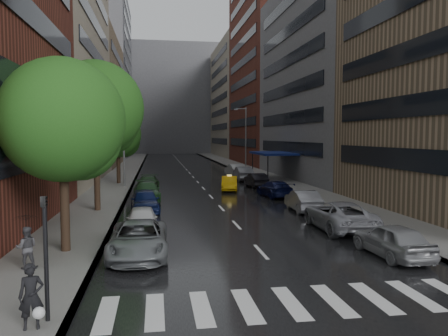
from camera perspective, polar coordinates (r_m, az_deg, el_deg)
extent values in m
plane|color=gray|center=(16.35, 8.26, -14.41)|extent=(220.00, 220.00, 0.00)
cube|color=black|center=(65.16, -4.79, -0.36)|extent=(14.00, 140.00, 0.01)
cube|color=gray|center=(65.14, -12.71, -0.39)|extent=(4.00, 140.00, 0.15)
cube|color=gray|center=(66.40, 2.98, -0.21)|extent=(4.00, 140.00, 0.15)
cube|color=silver|center=(13.89, -15.10, -17.91)|extent=(0.55, 2.80, 0.01)
cube|color=silver|center=(13.81, -9.02, -17.95)|extent=(0.55, 2.80, 0.01)
cube|color=silver|center=(13.87, -2.94, -17.80)|extent=(0.55, 2.80, 0.01)
cube|color=silver|center=(14.07, 3.01, -17.47)|extent=(0.55, 2.80, 0.01)
cube|color=silver|center=(14.41, 8.72, -16.98)|extent=(0.55, 2.80, 0.01)
cube|color=silver|center=(14.87, 14.09, -16.38)|extent=(0.55, 2.80, 0.01)
cube|color=silver|center=(15.44, 19.06, -15.69)|extent=(0.55, 2.80, 0.01)
cube|color=silver|center=(16.12, 23.62, -14.96)|extent=(0.55, 2.80, 0.01)
cube|color=gray|center=(53.17, -20.83, 16.77)|extent=(8.00, 28.00, 34.00)
cube|color=#937A5B|center=(79.68, -16.51, 8.23)|extent=(8.00, 28.00, 22.00)
cube|color=slate|center=(110.15, -14.50, 11.29)|extent=(8.00, 32.00, 38.00)
cube|color=slate|center=(54.87, 12.39, 11.24)|extent=(8.00, 28.00, 24.00)
cube|color=maroon|center=(82.20, 5.18, 13.17)|extent=(8.00, 28.00, 36.00)
cube|color=gray|center=(110.89, 1.36, 8.78)|extent=(8.00, 32.00, 28.00)
cube|color=slate|center=(133.31, -6.94, 8.85)|extent=(40.00, 14.00, 32.00)
cylinder|color=#382619|center=(20.41, -20.10, -4.07)|extent=(0.40, 0.40, 4.72)
sphere|color=#1E5116|center=(20.22, -20.36, 5.90)|extent=(5.39, 5.39, 5.39)
cylinder|color=#382619|center=(30.84, -16.28, -0.39)|extent=(0.40, 0.40, 5.64)
sphere|color=#1E5116|center=(30.80, -16.44, 7.48)|extent=(6.44, 6.44, 6.44)
cylinder|color=#382619|center=(47.94, -13.63, 0.44)|extent=(0.40, 0.40, 4.28)
sphere|color=#1E5116|center=(47.84, -13.69, 4.28)|extent=(4.90, 4.90, 4.90)
imported|color=#DAA20B|center=(41.52, 0.70, -2.03)|extent=(2.12, 4.34, 1.37)
imported|color=slate|center=(19.46, -11.10, -9.13)|extent=(2.52, 5.37, 1.49)
imported|color=silver|center=(24.17, -10.66, -6.63)|extent=(1.74, 4.09, 1.38)
imported|color=#0D1740|center=(30.44, -10.29, -4.21)|extent=(2.19, 4.70, 1.56)
imported|color=#19381B|center=(35.94, -10.07, -2.97)|extent=(2.36, 5.26, 1.50)
imported|color=black|center=(41.86, -9.91, -2.01)|extent=(2.29, 4.98, 1.41)
imported|color=gray|center=(20.34, 21.14, -8.75)|extent=(1.94, 4.43, 1.49)
imported|color=gray|center=(25.18, 14.79, -6.00)|extent=(2.80, 5.83, 1.60)
imported|color=gray|center=(30.73, 10.27, -4.21)|extent=(1.76, 4.54, 1.47)
imported|color=#0E1444|center=(37.61, 6.64, -2.69)|extent=(2.43, 4.98, 1.39)
imported|color=black|center=(44.35, 4.22, -1.59)|extent=(1.75, 4.45, 1.44)
imported|color=gray|center=(50.95, 2.49, -0.73)|extent=(1.73, 4.90, 1.61)
imported|color=silver|center=(56.07, 1.44, -0.28)|extent=(2.10, 5.00, 1.61)
imported|color=black|center=(12.93, -23.87, -15.08)|extent=(0.70, 0.53, 1.74)
sphere|color=white|center=(12.93, -23.04, -17.02)|extent=(0.32, 0.32, 0.32)
imported|color=#46454A|center=(18.49, -24.39, -9.45)|extent=(0.88, 0.73, 1.62)
imported|color=black|center=(18.32, -24.48, -6.89)|extent=(0.96, 0.98, 0.88)
cylinder|color=black|center=(13.06, -22.22, -11.47)|extent=(0.12, 0.12, 3.20)
imported|color=black|center=(12.76, -22.39, -5.40)|extent=(0.18, 0.15, 0.90)
cylinder|color=gray|center=(44.91, -12.97, 3.41)|extent=(0.18, 0.18, 9.00)
cube|color=gray|center=(44.97, -11.26, 8.79)|extent=(0.50, 0.22, 0.16)
cylinder|color=gray|center=(61.07, 2.86, 3.70)|extent=(0.18, 0.18, 9.00)
cube|color=gray|center=(60.91, 1.57, 7.66)|extent=(0.50, 0.22, 0.16)
cube|color=navy|center=(51.66, 6.42, 1.92)|extent=(4.00, 8.00, 0.25)
cylinder|color=black|center=(47.67, 5.75, -0.07)|extent=(0.12, 0.12, 3.00)
cylinder|color=black|center=(55.04, 3.75, 0.51)|extent=(0.12, 0.12, 3.00)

